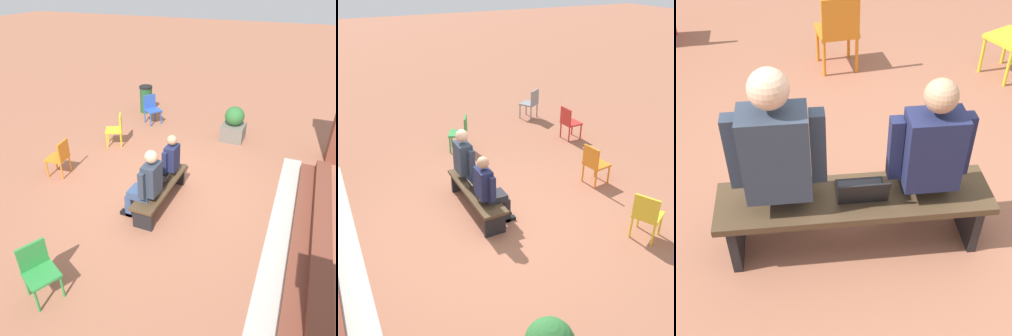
{
  "view_description": "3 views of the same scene",
  "coord_description": "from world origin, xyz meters",
  "views": [
    {
      "loc": [
        5.16,
        2.32,
        3.93
      ],
      "look_at": [
        0.41,
        0.31,
        0.87
      ],
      "focal_mm": 35.0,
      "sensor_mm": 36.0,
      "label": 1
    },
    {
      "loc": [
        -5.23,
        2.32,
        4.04
      ],
      "look_at": [
        -0.12,
        -0.2,
        1.03
      ],
      "focal_mm": 42.0,
      "sensor_mm": 36.0,
      "label": 2
    },
    {
      "loc": [
        0.69,
        2.32,
        2.57
      ],
      "look_at": [
        0.48,
        0.36,
        0.88
      ],
      "focal_mm": 50.0,
      "sensor_mm": 36.0,
      "label": 3
    }
  ],
  "objects": [
    {
      "name": "plastic_chair_far_left",
      "position": [
        0.25,
        -2.35,
        0.48
      ],
      "size": [
        0.47,
        0.47,
        0.84
      ],
      "color": "orange",
      "rests_on": "ground"
    },
    {
      "name": "ground_plane",
      "position": [
        0.0,
        0.0,
        0.0
      ],
      "size": [
        60.0,
        60.0,
        0.0
      ],
      "primitive_type": "plane",
      "color": "#9E6047"
    },
    {
      "name": "person_student",
      "position": [
        -0.08,
        0.08,
        0.7
      ],
      "size": [
        0.51,
        0.65,
        1.3
      ],
      "color": "#232328",
      "rests_on": "ground"
    },
    {
      "name": "bench",
      "position": [
        0.39,
        0.15,
        0.35
      ],
      "size": [
        1.8,
        0.44,
        0.45
      ],
      "color": "#4C3823",
      "rests_on": "ground"
    },
    {
      "name": "laptop",
      "position": [
        0.34,
        0.16,
        0.5
      ],
      "size": [
        0.32,
        0.29,
        0.21
      ],
      "color": "black",
      "rests_on": "bench"
    },
    {
      "name": "person_adult",
      "position": [
        0.86,
        0.08,
        0.75
      ],
      "size": [
        0.59,
        0.74,
        1.42
      ],
      "color": "#384C75",
      "rests_on": "ground"
    }
  ]
}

